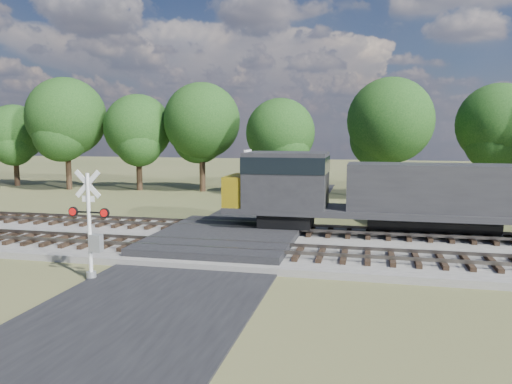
# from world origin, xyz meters

# --- Properties ---
(ground) EXTENTS (160.00, 160.00, 0.00)m
(ground) POSITION_xyz_m (0.00, 0.00, 0.00)
(ground) COLOR #4B542D
(ground) RESTS_ON ground
(ballast_bed) EXTENTS (140.00, 10.00, 0.30)m
(ballast_bed) POSITION_xyz_m (10.00, 0.50, 0.15)
(ballast_bed) COLOR gray
(ballast_bed) RESTS_ON ground
(road) EXTENTS (7.00, 60.00, 0.08)m
(road) POSITION_xyz_m (0.00, 0.00, 0.04)
(road) COLOR black
(road) RESTS_ON ground
(crossing_panel) EXTENTS (7.00, 9.00, 0.62)m
(crossing_panel) POSITION_xyz_m (0.00, 0.50, 0.32)
(crossing_panel) COLOR #262628
(crossing_panel) RESTS_ON ground
(track_near) EXTENTS (140.00, 2.60, 0.33)m
(track_near) POSITION_xyz_m (3.12, -2.00, 0.41)
(track_near) COLOR black
(track_near) RESTS_ON ballast_bed
(track_far) EXTENTS (140.00, 2.60, 0.33)m
(track_far) POSITION_xyz_m (3.12, 3.00, 0.41)
(track_far) COLOR black
(track_far) RESTS_ON ballast_bed
(crossing_signal_near) EXTENTS (1.72, 0.37, 4.27)m
(crossing_signal_near) POSITION_xyz_m (-3.39, -6.47, 1.78)
(crossing_signal_near) COLOR silver
(crossing_signal_near) RESTS_ON ground
(crossing_signal_far) EXTENTS (1.59, 0.38, 3.95)m
(crossing_signal_far) POSITION_xyz_m (3.07, 8.29, 1.64)
(crossing_signal_far) COLOR silver
(crossing_signal_far) RESTS_ON ground
(equipment_shed) EXTENTS (5.11, 5.11, 2.74)m
(equipment_shed) POSITION_xyz_m (10.01, 8.43, 1.39)
(equipment_shed) COLOR #42251C
(equipment_shed) RESTS_ON ground
(treeline) EXTENTS (80.89, 10.64, 11.39)m
(treeline) POSITION_xyz_m (8.82, 20.69, 6.56)
(treeline) COLOR black
(treeline) RESTS_ON ground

